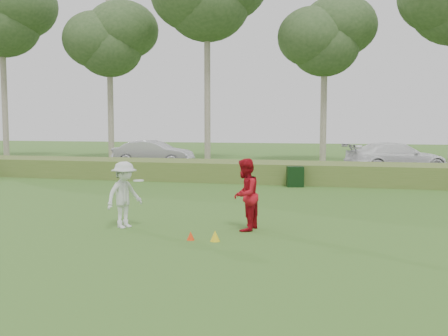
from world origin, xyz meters
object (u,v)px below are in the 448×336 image
(player_white, at_px, (124,195))
(cone_yellow, at_px, (215,236))
(car_mid, at_px, (153,153))
(car_right, at_px, (396,157))
(cone_orange, at_px, (191,236))
(player_red, at_px, (245,195))
(utility_cabinet, at_px, (295,177))

(player_white, height_order, cone_yellow, player_white)
(car_mid, bearing_deg, car_right, -94.19)
(cone_yellow, xyz_separation_m, car_mid, (-8.86, 18.06, 0.74))
(cone_yellow, distance_m, car_right, 18.58)
(cone_orange, height_order, car_right, car_right)
(cone_yellow, bearing_deg, player_red, 72.30)
(car_mid, bearing_deg, player_white, -163.10)
(cone_orange, bearing_deg, car_mid, 114.60)
(player_red, bearing_deg, cone_yellow, -9.76)
(cone_orange, bearing_deg, car_right, 71.32)
(player_white, bearing_deg, car_mid, 44.18)
(cone_orange, xyz_separation_m, cone_yellow, (0.58, 0.02, 0.03))
(player_white, xyz_separation_m, car_mid, (-6.20, 17.18, 0.01))
(player_red, xyz_separation_m, cone_orange, (-1.00, -1.35, -0.81))
(cone_orange, xyz_separation_m, utility_cabinet, (1.29, 10.49, 0.34))
(player_red, xyz_separation_m, car_right, (5.01, 16.43, -0.04))
(player_white, relative_size, cone_yellow, 6.86)
(utility_cabinet, relative_size, car_mid, 0.18)
(player_white, distance_m, cone_orange, 2.39)
(car_right, bearing_deg, cone_yellow, 140.29)
(player_red, relative_size, cone_yellow, 7.26)
(player_red, relative_size, car_right, 0.33)
(player_red, bearing_deg, car_right, 170.99)
(player_red, height_order, car_right, player_red)
(cone_orange, bearing_deg, cone_yellow, 2.15)
(cone_yellow, xyz_separation_m, utility_cabinet, (0.71, 10.47, 0.31))
(player_red, height_order, car_mid, player_red)
(player_red, bearing_deg, utility_cabinet, -173.87)
(player_white, distance_m, car_mid, 18.27)
(player_red, xyz_separation_m, utility_cabinet, (0.29, 9.15, -0.47))
(cone_orange, xyz_separation_m, car_right, (6.01, 17.77, 0.77))
(player_red, relative_size, utility_cabinet, 2.07)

